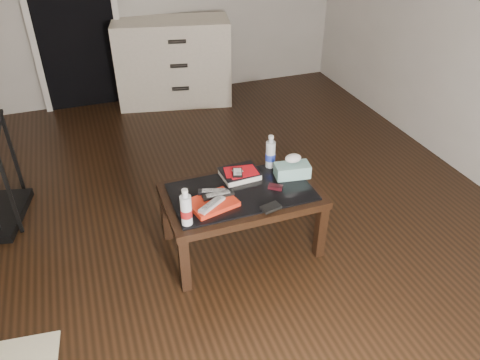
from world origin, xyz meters
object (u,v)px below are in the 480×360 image
at_px(dresser, 174,62).
at_px(textbook, 240,174).
at_px(coffee_table, 241,199).
at_px(water_bottle_left, 186,207).
at_px(water_bottle_right, 271,151).
at_px(tissue_box, 292,170).

bearing_deg(dresser, textbook, -80.37).
distance_m(coffee_table, water_bottle_left, 0.49).
relative_size(dresser, water_bottle_right, 5.37).
bearing_deg(textbook, dresser, 84.31).
bearing_deg(coffee_table, textbook, 73.91).
distance_m(dresser, water_bottle_left, 2.80).
relative_size(textbook, water_bottle_right, 1.05).
height_order(coffee_table, textbook, textbook).
xyz_separation_m(dresser, textbook, (-0.10, -2.38, 0.03)).
bearing_deg(water_bottle_right, coffee_table, -143.15).
height_order(textbook, tissue_box, tissue_box).
distance_m(coffee_table, tissue_box, 0.40).
bearing_deg(dresser, coffee_table, -81.28).
relative_size(dresser, water_bottle_left, 5.37).
xyz_separation_m(coffee_table, dresser, (0.14, 2.55, 0.05)).
xyz_separation_m(coffee_table, water_bottle_right, (0.29, 0.22, 0.18)).
bearing_deg(water_bottle_left, coffee_table, 26.12).
xyz_separation_m(textbook, water_bottle_right, (0.24, 0.06, 0.10)).
height_order(coffee_table, tissue_box, tissue_box).
xyz_separation_m(water_bottle_left, water_bottle_right, (0.70, 0.42, 0.00)).
distance_m(textbook, water_bottle_right, 0.27).
bearing_deg(water_bottle_left, water_bottle_right, 30.87).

